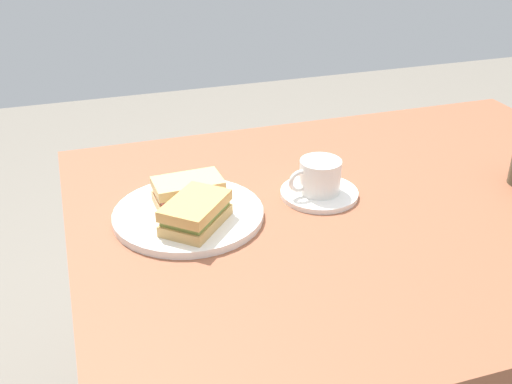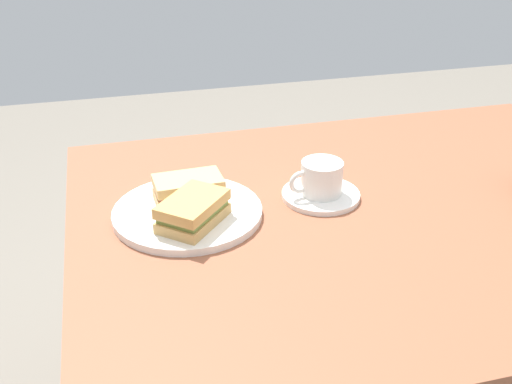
% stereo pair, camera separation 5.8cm
% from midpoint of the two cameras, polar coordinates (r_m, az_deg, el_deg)
% --- Properties ---
extents(dining_table, '(1.14, 0.87, 0.76)m').
position_cam_midpoint_polar(dining_table, '(1.21, 12.73, -5.41)').
color(dining_table, brown).
rests_on(dining_table, ground_plane).
extents(sandwich_plate, '(0.27, 0.27, 0.01)m').
position_cam_midpoint_polar(sandwich_plate, '(1.10, -4.93, -1.92)').
color(sandwich_plate, white).
rests_on(sandwich_plate, dining_table).
extents(sandwich_front, '(0.13, 0.08, 0.05)m').
position_cam_midpoint_polar(sandwich_front, '(1.12, -4.87, 0.23)').
color(sandwich_front, '#E0AD72').
rests_on(sandwich_front, sandwich_plate).
extents(sandwich_back, '(0.14, 0.15, 0.05)m').
position_cam_midpoint_polar(sandwich_back, '(1.04, -4.34, -1.79)').
color(sandwich_back, tan).
rests_on(sandwich_back, sandwich_plate).
extents(coffee_saucer, '(0.15, 0.15, 0.01)m').
position_cam_midpoint_polar(coffee_saucer, '(1.17, 7.47, -0.30)').
color(coffee_saucer, white).
rests_on(coffee_saucer, dining_table).
extents(coffee_cup, '(0.11, 0.08, 0.06)m').
position_cam_midpoint_polar(coffee_cup, '(1.15, 7.51, 1.38)').
color(coffee_cup, white).
rests_on(coffee_cup, coffee_saucer).
extents(spoon, '(0.03, 0.10, 0.01)m').
position_cam_midpoint_polar(spoon, '(1.23, 6.76, 1.64)').
color(spoon, silver).
rests_on(spoon, coffee_saucer).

